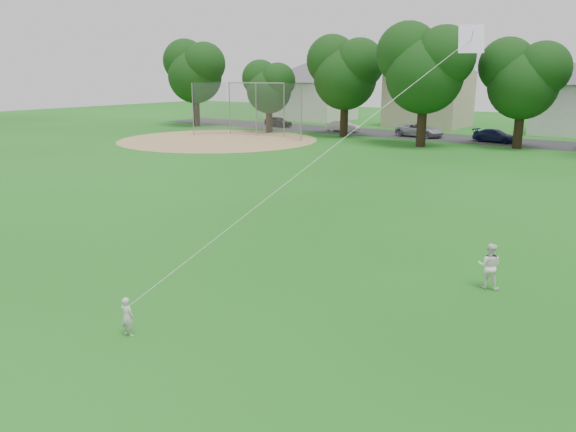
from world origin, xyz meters
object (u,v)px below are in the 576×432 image
Objects in this scene: kite at (314,161)px; older_boy at (489,266)px; toddler at (127,317)px; baseball_backstop at (253,110)px.

older_boy is at bearing 45.75° from kite.
baseball_backstop reaches higher than toddler.
toddler is 0.08× the size of baseball_backstop.
kite reaches higher than baseball_backstop.
baseball_backstop reaches higher than older_boy.
kite reaches higher than older_boy.
older_boy is 0.11× the size of kite.
older_boy is 40.20m from baseball_backstop.
toddler is 0.72× the size of older_boy.
older_boy is 5.97m from kite.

